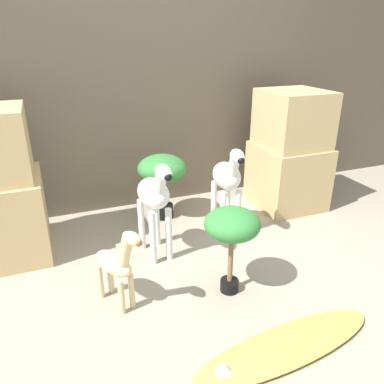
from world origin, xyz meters
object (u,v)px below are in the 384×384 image
at_px(zebra_right, 228,180).
at_px(surfboard, 285,346).
at_px(potted_palm_front, 232,228).
at_px(giraffe_figurine, 117,264).
at_px(zebra_left, 155,198).
at_px(potted_palm_back, 162,172).

distance_m(zebra_right, surfboard, 1.31).
distance_m(zebra_right, potted_palm_front, 0.74).
relative_size(potted_palm_front, surfboard, 0.51).
relative_size(zebra_right, giraffe_figurine, 1.35).
bearing_deg(zebra_right, zebra_left, -168.86).
relative_size(potted_palm_front, potted_palm_back, 1.00).
bearing_deg(zebra_left, giraffe_figurine, -129.12).
relative_size(zebra_left, giraffe_figurine, 1.35).
xyz_separation_m(zebra_right, potted_palm_front, (-0.31, -0.68, -0.01)).
bearing_deg(potted_palm_back, potted_palm_front, -86.19).
height_order(potted_palm_front, potted_palm_back, potted_palm_back).
height_order(giraffe_figurine, surfboard, giraffe_figurine).
relative_size(zebra_left, potted_palm_back, 1.32).
bearing_deg(potted_palm_front, surfboard, -84.88).
distance_m(zebra_right, giraffe_figurine, 1.13).
bearing_deg(surfboard, giraffe_figurine, 137.31).
distance_m(zebra_left, potted_palm_front, 0.63).
bearing_deg(surfboard, potted_palm_back, 94.23).
relative_size(zebra_left, potted_palm_front, 1.33).
height_order(zebra_left, surfboard, zebra_left).
relative_size(zebra_left, surfboard, 0.68).
height_order(zebra_left, potted_palm_back, zebra_left).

